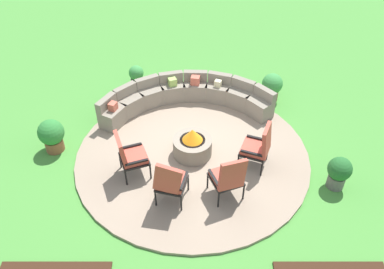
# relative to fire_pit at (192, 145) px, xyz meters

# --- Properties ---
(ground_plane) EXTENTS (24.00, 24.00, 0.00)m
(ground_plane) POSITION_rel_fire_pit_xyz_m (0.00, 0.00, -0.33)
(ground_plane) COLOR #478C38
(patio_circle) EXTENTS (5.18, 5.18, 0.06)m
(patio_circle) POSITION_rel_fire_pit_xyz_m (0.00, 0.00, -0.30)
(patio_circle) COLOR gray
(patio_circle) RESTS_ON ground_plane
(fire_pit) EXTENTS (0.86, 0.86, 0.69)m
(fire_pit) POSITION_rel_fire_pit_xyz_m (0.00, 0.00, 0.00)
(fire_pit) COLOR gray
(fire_pit) RESTS_ON patio_circle
(curved_stone_bench) EXTENTS (4.27, 1.74, 0.73)m
(curved_stone_bench) POSITION_rel_fire_pit_xyz_m (-0.19, 1.77, 0.03)
(curved_stone_bench) COLOR gray
(curved_stone_bench) RESTS_ON patio_circle
(lounge_chair_front_left) EXTENTS (0.74, 0.73, 1.07)m
(lounge_chair_front_left) POSITION_rel_fire_pit_xyz_m (-1.28, -0.62, 0.29)
(lounge_chair_front_left) COLOR black
(lounge_chair_front_left) RESTS_ON patio_circle
(lounge_chair_front_right) EXTENTS (0.69, 0.71, 1.13)m
(lounge_chair_front_right) POSITION_rel_fire_pit_xyz_m (-0.42, -1.37, 0.30)
(lounge_chair_front_right) COLOR black
(lounge_chair_front_right) RESTS_ON patio_circle
(lounge_chair_back_left) EXTENTS (0.74, 0.75, 1.09)m
(lounge_chair_back_left) POSITION_rel_fire_pit_xyz_m (0.68, -1.25, 0.29)
(lounge_chair_back_left) COLOR black
(lounge_chair_back_left) RESTS_ON patio_circle
(lounge_chair_back_right) EXTENTS (0.73, 0.72, 1.08)m
(lounge_chair_back_right) POSITION_rel_fire_pit_xyz_m (1.38, -0.37, 0.29)
(lounge_chair_back_right) COLOR black
(lounge_chair_back_right) RESTS_ON patio_circle
(potted_plant_0) EXTENTS (0.54, 0.54, 0.76)m
(potted_plant_0) POSITION_rel_fire_pit_xyz_m (2.07, 2.19, 0.09)
(potted_plant_0) COLOR brown
(potted_plant_0) RESTS_ON ground_plane
(potted_plant_1) EXTENTS (0.58, 0.58, 0.80)m
(potted_plant_1) POSITION_rel_fire_pit_xyz_m (-3.12, 0.21, 0.11)
(potted_plant_1) COLOR brown
(potted_plant_1) RESTS_ON ground_plane
(potted_plant_2) EXTENTS (0.49, 0.49, 0.74)m
(potted_plant_2) POSITION_rel_fire_pit_xyz_m (2.94, -0.91, 0.09)
(potted_plant_2) COLOR #605B56
(potted_plant_2) RESTS_ON ground_plane
(potted_plant_3) EXTENTS (0.40, 0.40, 0.71)m
(potted_plant_3) POSITION_rel_fire_pit_xyz_m (-1.51, 2.69, 0.07)
(potted_plant_3) COLOR #605B56
(potted_plant_3) RESTS_ON ground_plane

